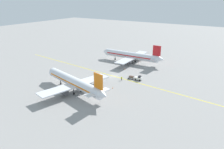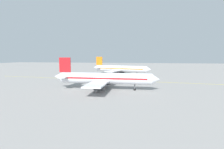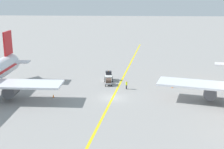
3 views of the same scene
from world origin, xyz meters
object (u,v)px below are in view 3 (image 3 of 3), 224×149
object	(u,v)px
traffic_cone_near_nose	(53,96)
traffic_cone_mid_apron	(172,86)
baggage_tug_white	(109,77)
baggage_cart_trailing	(109,81)
ground_crew_worker	(126,85)

from	to	relation	value
traffic_cone_near_nose	traffic_cone_mid_apron	world-z (taller)	same
baggage_tug_white	baggage_cart_trailing	distance (m)	3.30
baggage_cart_trailing	traffic_cone_mid_apron	bearing A→B (deg)	174.56
traffic_cone_near_nose	traffic_cone_mid_apron	bearing A→B (deg)	-162.33
baggage_tug_white	ground_crew_worker	bearing A→B (deg)	123.72
baggage_tug_white	traffic_cone_mid_apron	xyz separation A→B (m)	(-13.09, 4.52, -0.63)
ground_crew_worker	traffic_cone_near_nose	bearing A→B (deg)	23.58
traffic_cone_near_nose	traffic_cone_mid_apron	size ratio (longest dim) A/B	1.00
baggage_tug_white	traffic_cone_near_nose	world-z (taller)	baggage_tug_white
baggage_tug_white	ground_crew_worker	xyz separation A→B (m)	(-3.93, 5.88, 0.01)
baggage_tug_white	baggage_cart_trailing	xyz separation A→B (m)	(-0.21, 3.29, -0.14)
ground_crew_worker	traffic_cone_mid_apron	world-z (taller)	ground_crew_worker
baggage_tug_white	traffic_cone_near_nose	size ratio (longest dim) A/B	5.62
baggage_cart_trailing	ground_crew_worker	world-z (taller)	ground_crew_worker
baggage_cart_trailing	ground_crew_worker	distance (m)	4.53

